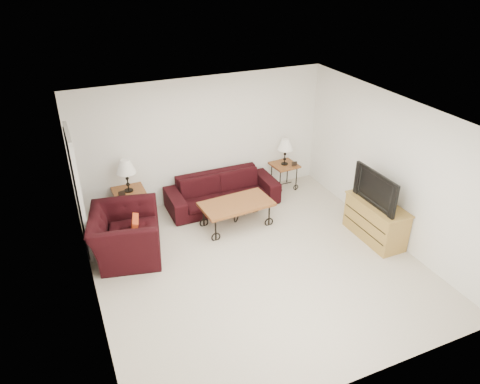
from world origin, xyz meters
name	(u,v)px	position (x,y,z in m)	size (l,w,h in m)	color
ground	(257,265)	(0.00, 0.00, 0.00)	(5.00, 5.00, 0.00)	beige
wall_back	(203,140)	(0.00, 2.50, 1.25)	(5.00, 0.02, 2.50)	white
wall_front	(361,303)	(0.00, -2.50, 1.25)	(5.00, 0.02, 2.50)	white
wall_left	(86,235)	(-2.50, 0.00, 1.25)	(0.02, 5.00, 2.50)	white
wall_right	(392,169)	(2.50, 0.00, 1.25)	(0.02, 5.00, 2.50)	white
ceiling	(260,118)	(0.00, 0.00, 2.50)	(5.00, 5.00, 0.00)	white
doorway	(78,194)	(-2.47, 1.65, 1.02)	(0.08, 0.94, 2.04)	black
sofa	(222,191)	(0.20, 2.02, 0.32)	(2.19, 0.86, 0.64)	black
side_table_left	(131,205)	(-1.58, 2.20, 0.31)	(0.57, 0.57, 0.62)	#945D25
side_table_right	(284,176)	(1.67, 2.20, 0.28)	(0.51, 0.51, 0.56)	#945D25
lamp_left	(127,176)	(-1.58, 2.20, 0.93)	(0.35, 0.35, 0.62)	black
lamp_right	(285,152)	(1.67, 2.20, 0.84)	(0.32, 0.32, 0.56)	black
photo_frame_left	(122,194)	(-1.73, 2.05, 0.67)	(0.12, 0.02, 0.10)	black
photo_frame_right	(294,164)	(1.82, 2.05, 0.60)	(0.11, 0.01, 0.09)	black
coffee_table	(236,214)	(0.16, 1.22, 0.24)	(1.29, 0.70, 0.48)	#945D25
armchair	(125,234)	(-1.88, 1.12, 0.40)	(1.24, 1.08, 0.81)	black
throw_pillow	(134,228)	(-1.72, 1.07, 0.52)	(0.37, 0.10, 0.37)	red
tv_stand	(375,221)	(2.23, -0.12, 0.35)	(0.49, 1.17, 0.70)	#AA7F3F
television	(380,188)	(2.21, -0.12, 1.00)	(1.05, 0.14, 0.60)	black
backpack	(257,192)	(0.91, 1.91, 0.21)	(0.32, 0.24, 0.41)	black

